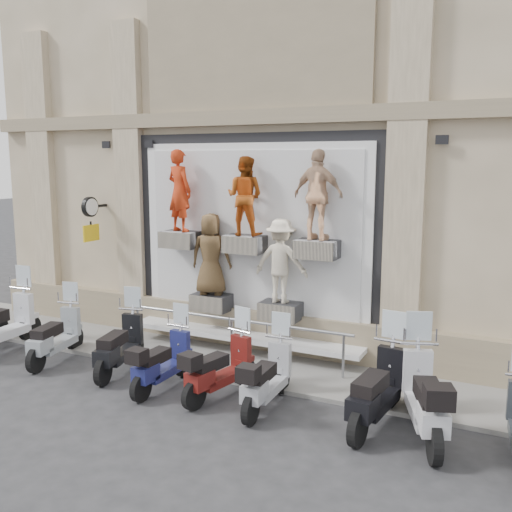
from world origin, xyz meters
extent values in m
plane|color=#2B2B2E|center=(0.00, 0.00, 0.00)|extent=(90.00, 90.00, 0.00)
cube|color=gray|center=(0.00, 2.10, 0.04)|extent=(16.00, 2.20, 0.08)
cube|color=black|center=(0.00, 2.96, 2.40)|extent=(5.60, 0.10, 4.30)
cube|color=white|center=(0.00, 2.90, 2.40)|extent=(5.10, 0.06, 3.90)
cube|color=white|center=(0.00, 2.86, 2.40)|extent=(4.70, 0.04, 3.60)
cube|color=white|center=(0.00, 2.55, 0.42)|extent=(5.10, 0.75, 0.10)
cube|color=#28282B|center=(-1.55, 2.59, 2.33)|extent=(0.80, 0.50, 0.35)
imported|color=red|center=(-1.55, 2.59, 3.36)|extent=(0.72, 0.57, 1.73)
cube|color=#28282B|center=(0.00, 2.59, 2.33)|extent=(0.80, 0.50, 0.35)
imported|color=#9B4311|center=(0.00, 2.59, 3.29)|extent=(0.79, 0.62, 1.58)
cube|color=#28282B|center=(1.55, 2.59, 2.33)|extent=(0.80, 0.50, 0.35)
imported|color=#DEB18B|center=(1.55, 2.59, 3.36)|extent=(1.06, 0.57, 1.72)
cube|color=#28282B|center=(-0.80, 2.59, 1.02)|extent=(0.80, 0.50, 0.35)
imported|color=brown|center=(-0.80, 2.59, 2.06)|extent=(0.96, 0.76, 1.72)
cube|color=#28282B|center=(0.80, 2.59, 1.02)|extent=(0.80, 0.50, 0.35)
imported|color=#F6E7C7|center=(0.80, 2.59, 2.04)|extent=(1.11, 0.68, 1.67)
cube|color=black|center=(-3.90, 2.72, 2.95)|extent=(0.06, 0.56, 0.06)
cylinder|color=black|center=(-3.90, 2.45, 2.95)|extent=(0.10, 0.46, 0.46)
cube|color=gold|center=(-3.90, 2.45, 2.35)|extent=(0.04, 0.50, 0.38)
camera|label=1|loc=(5.20, -7.58, 4.00)|focal=40.00mm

